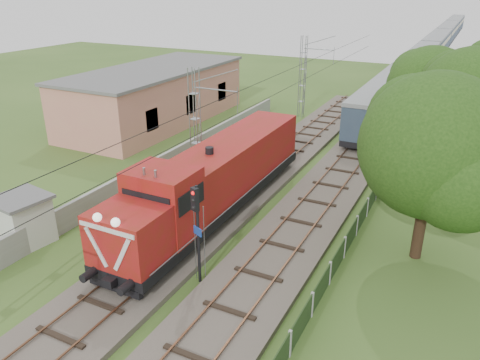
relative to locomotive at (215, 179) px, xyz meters
The scene contains 14 objects.
ground 9.41m from the locomotive, 90.00° to the right, with size 140.00×140.00×0.00m, color #385520.
track_main 3.03m from the locomotive, 90.00° to the right, with size 4.20×70.00×0.45m.
track_side 12.17m from the locomotive, 65.33° to the left, with size 4.20×80.00×0.45m.
catenary 4.46m from the locomotive, 135.61° to the left, with size 3.31×70.00×8.00m.
boundary_wall 7.29m from the locomotive, 156.06° to the left, with size 0.25×40.00×1.50m, color #9E9E99.
station_building 21.13m from the locomotive, 135.21° to the left, with size 8.40×20.40×5.22m.
fence 10.22m from the locomotive, 37.39° to the right, with size 0.12×32.00×1.20m.
locomotive is the anchor object (origin of this frame).
coach_rake 70.94m from the locomotive, 85.96° to the left, with size 3.05×114.16×3.53m.
signal_post 6.76m from the locomotive, 66.99° to the right, with size 0.51×0.42×4.85m.
relay_hut 10.35m from the locomotive, 135.90° to the right, with size 2.91×2.91×2.65m.
tree_a 11.81m from the locomotive, ahead, with size 7.16×6.82×9.28m.
tree_b 17.31m from the locomotive, 43.34° to the left, with size 7.05×6.72×9.14m.
tree_c 18.40m from the locomotive, 58.39° to the left, with size 6.63×6.32×8.60m.
Camera 1 is at (12.39, -12.24, 12.81)m, focal length 35.00 mm.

